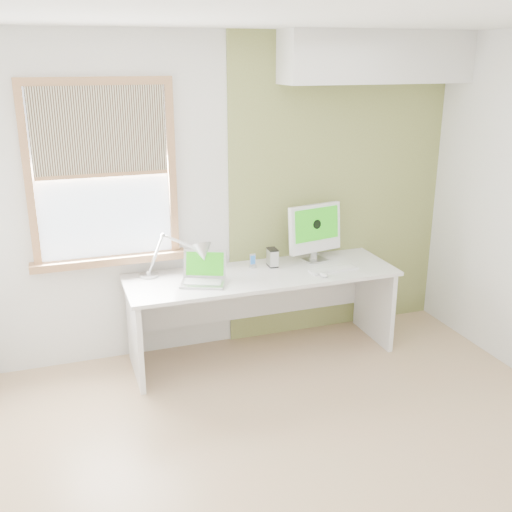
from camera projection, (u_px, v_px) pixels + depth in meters
name	position (u px, v px, depth m)	size (l,w,h in m)	color
room	(316.00, 261.00, 3.38)	(4.04, 3.54, 2.64)	tan
accent_wall	(338.00, 188.00, 5.25)	(2.00, 0.02, 2.60)	olive
soffit	(376.00, 56.00, 4.82)	(1.60, 0.40, 0.42)	white
window	(103.00, 175.00, 4.54)	(1.20, 0.14, 1.42)	#8E623D
desk	(260.00, 293.00, 4.97)	(2.20, 0.70, 0.73)	silver
desk_lamp	(192.00, 255.00, 4.70)	(0.59, 0.38, 0.36)	#B0B2B5
laptop	(204.00, 275.00, 4.65)	(0.42, 0.38, 0.24)	#B0B2B5
phone_dock	(253.00, 264.00, 4.98)	(0.07, 0.07, 0.12)	#B0B2B5
external_drive	(272.00, 257.00, 5.00)	(0.08, 0.12, 0.15)	#B0B2B5
imac	(315.00, 229.00, 5.09)	(0.50, 0.21, 0.49)	#B0B2B5
keyboard	(333.00, 269.00, 4.92)	(0.42, 0.15, 0.02)	white
mouse	(324.00, 275.00, 4.78)	(0.06, 0.11, 0.03)	white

